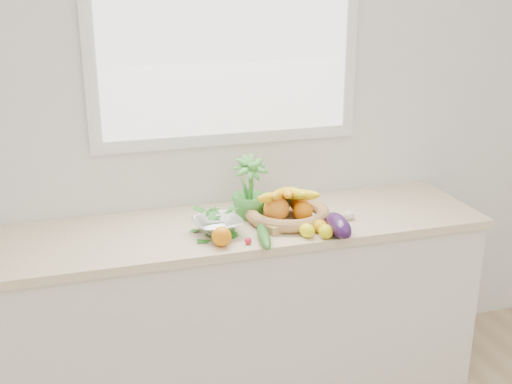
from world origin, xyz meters
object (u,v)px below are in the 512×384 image
object	(u,v)px
eggplant	(338,225)
apple	(275,214)
cucumber	(264,236)
potted_herb	(250,189)
colander_with_spinach	(217,222)
fruit_basket	(287,209)

from	to	relation	value
eggplant	apple	bearing A→B (deg)	134.35
cucumber	potted_herb	size ratio (longest dim) A/B	0.88
apple	cucumber	world-z (taller)	apple
potted_herb	colander_with_spinach	size ratio (longest dim) A/B	1.25
apple	colander_with_spinach	xyz separation A→B (m)	(-0.28, -0.05, 0.02)
apple	colander_with_spinach	world-z (taller)	colander_with_spinach
apple	colander_with_spinach	distance (m)	0.29
potted_herb	colander_with_spinach	distance (m)	0.27
cucumber	fruit_basket	bearing A→B (deg)	49.63
apple	fruit_basket	bearing A→B (deg)	14.60
potted_herb	colander_with_spinach	world-z (taller)	potted_herb
cucumber	potted_herb	bearing A→B (deg)	84.95
colander_with_spinach	potted_herb	bearing A→B (deg)	40.09
apple	potted_herb	size ratio (longest dim) A/B	0.27
eggplant	colander_with_spinach	world-z (taller)	colander_with_spinach
potted_herb	colander_with_spinach	xyz separation A→B (m)	(-0.19, -0.16, -0.08)
eggplant	colander_with_spinach	xyz separation A→B (m)	(-0.50, 0.17, 0.01)
apple	eggplant	xyz separation A→B (m)	(0.22, -0.22, 0.00)
apple	potted_herb	xyz separation A→B (m)	(-0.09, 0.11, 0.09)
eggplant	fruit_basket	xyz separation A→B (m)	(-0.15, 0.24, 0.01)
eggplant	cucumber	bearing A→B (deg)	175.32
eggplant	potted_herb	bearing A→B (deg)	132.69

